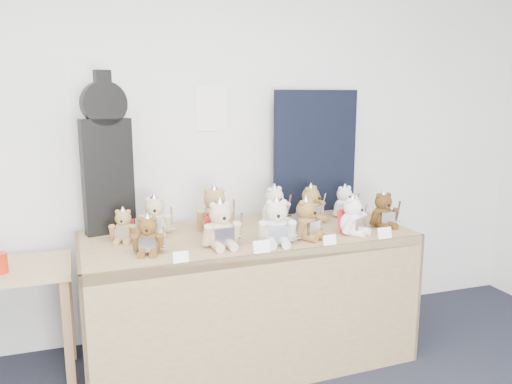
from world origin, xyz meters
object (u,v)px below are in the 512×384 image
object	(u,v)px
teddy_back_left	(155,217)
teddy_back_far_left	(123,227)
display_table	(252,265)
teddy_front_far_right	(353,217)
teddy_back_end	(345,203)
teddy_front_right	(307,221)
teddy_back_right	(311,206)
guitar_case	(107,156)
teddy_front_centre	(277,224)
teddy_front_far_left	(148,237)
teddy_front_left	(221,226)
teddy_front_end	(383,211)
teddy_back_centre_right	(275,206)
teddy_back_centre_left	(215,211)

from	to	relation	value
teddy_back_left	teddy_back_far_left	size ratio (longest dim) A/B	1.24
display_table	teddy_back_left	world-z (taller)	teddy_back_left
teddy_front_far_right	teddy_back_end	size ratio (longest dim) A/B	1.06
teddy_front_far_right	teddy_front_right	bearing A→B (deg)	147.21
teddy_front_far_right	display_table	bearing A→B (deg)	134.63
teddy_front_far_right	teddy_back_right	xyz separation A→B (m)	(-0.12, 0.36, 0.01)
guitar_case	teddy_back_right	size ratio (longest dim) A/B	3.54
teddy_front_centre	teddy_front_far_left	bearing A→B (deg)	-172.69
teddy_front_left	teddy_back_right	distance (m)	0.81
teddy_front_end	teddy_back_left	size ratio (longest dim) A/B	0.95
teddy_back_centre_right	teddy_back_far_left	bearing A→B (deg)	165.70
display_table	teddy_back_end	world-z (taller)	teddy_back_end
teddy_back_centre_right	display_table	bearing A→B (deg)	-153.91
guitar_case	teddy_back_centre_left	size ratio (longest dim) A/B	3.11
teddy_front_centre	teddy_back_centre_right	world-z (taller)	teddy_front_centre
guitar_case	teddy_front_left	bearing A→B (deg)	-55.39
teddy_front_centre	teddy_back_end	distance (m)	0.83
teddy_front_left	teddy_back_centre_left	xyz separation A→B (m)	(0.05, 0.34, 0.01)
teddy_back_far_left	teddy_front_right	bearing A→B (deg)	0.14
teddy_back_centre_left	teddy_front_far_left	bearing A→B (deg)	-135.33
teddy_front_far_right	teddy_back_left	world-z (taller)	teddy_back_left
display_table	teddy_back_centre_left	distance (m)	0.41
teddy_back_left	teddy_back_centre_right	size ratio (longest dim) A/B	0.96
display_table	guitar_case	world-z (taller)	guitar_case
teddy_back_end	teddy_front_left	bearing A→B (deg)	-167.61
guitar_case	teddy_front_far_right	size ratio (longest dim) A/B	3.71
teddy_front_left	teddy_back_centre_left	distance (m)	0.34
display_table	teddy_back_centre_left	world-z (taller)	teddy_back_centre_left
teddy_back_centre_left	teddy_back_far_left	bearing A→B (deg)	-166.33
teddy_front_far_left	teddy_front_end	bearing A→B (deg)	16.04
teddy_front_centre	teddy_back_left	size ratio (longest dim) A/B	1.11
guitar_case	teddy_back_centre_left	bearing A→B (deg)	-29.19
teddy_back_far_left	teddy_front_far_left	bearing A→B (deg)	-53.01
guitar_case	teddy_front_far_left	world-z (taller)	guitar_case
display_table	teddy_front_left	bearing A→B (deg)	-151.52
teddy_back_centre_left	teddy_back_right	size ratio (longest dim) A/B	1.14
teddy_front_far_right	teddy_back_centre_right	world-z (taller)	teddy_back_centre_right
display_table	guitar_case	xyz separation A→B (m)	(-0.81, 0.37, 0.66)
guitar_case	teddy_front_centre	size ratio (longest dim) A/B	3.28
teddy_back_far_left	display_table	bearing A→B (deg)	4.12
teddy_front_far_right	guitar_case	bearing A→B (deg)	127.59
guitar_case	teddy_front_end	world-z (taller)	guitar_case
teddy_front_right	teddy_back_left	size ratio (longest dim) A/B	1.01
teddy_front_far_left	teddy_front_end	world-z (taller)	teddy_front_end
teddy_front_left	teddy_back_centre_right	size ratio (longest dim) A/B	1.07
teddy_front_far_left	teddy_front_right	bearing A→B (deg)	12.68
teddy_back_centre_left	teddy_back_left	bearing A→B (deg)	-177.17
guitar_case	teddy_front_centre	distance (m)	1.11
teddy_front_far_left	teddy_front_right	world-z (taller)	teddy_front_right
teddy_front_left	teddy_back_centre_right	bearing A→B (deg)	36.39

